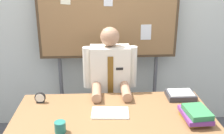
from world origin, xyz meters
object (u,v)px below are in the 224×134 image
bulletin_board (108,16)px  desk_clock (40,98)px  book_stack (196,115)px  paper_tray (181,95)px  coffee_mug (60,127)px  desk (113,121)px  open_notebook (110,113)px  person (110,95)px

bulletin_board → desk_clock: 1.16m
bulletin_board → desk_clock: bulletin_board is taller
book_stack → paper_tray: book_stack is taller
desk_clock → paper_tray: (1.31, 0.03, -0.02)m
desk_clock → coffee_mug: desk_clock is taller
desk → open_notebook: 0.10m
book_stack → person: bearing=131.9°
open_notebook → paper_tray: bearing=21.3°
desk → book_stack: book_stack is taller
book_stack → paper_tray: bearing=89.4°
bulletin_board → person: bearing=-90.0°
desk → bulletin_board: bulletin_board is taller
person → desk_clock: 0.75m
person → paper_tray: (0.66, -0.31, 0.14)m
bulletin_board → desk_clock: (-0.66, -0.73, -0.63)m
book_stack → coffee_mug: size_ratio=3.53×
bulletin_board → coffee_mug: (-0.41, -1.22, -0.63)m
bulletin_board → open_notebook: size_ratio=6.23×
desk → person: person is taller
book_stack → open_notebook: book_stack is taller
desk_clock → desk: bearing=-18.3°
desk → bulletin_board: (0.00, 0.94, 0.76)m
desk_clock → paper_tray: desk_clock is taller
book_stack → coffee_mug: 1.07m
desk → open_notebook: size_ratio=5.37×
person → desk_clock: size_ratio=13.77×
coffee_mug → open_notebook: bearing=33.6°
desk → coffee_mug: size_ratio=19.59×
bulletin_board → coffee_mug: bearing=-108.6°
person → open_notebook: size_ratio=4.37×
desk_clock → person: bearing=27.5°
bulletin_board → paper_tray: (0.66, -0.70, -0.65)m
coffee_mug → paper_tray: size_ratio=0.33×
desk → person: size_ratio=1.23×
desk_clock → open_notebook: bearing=-20.6°
coffee_mug → paper_tray: 1.19m
person → desk_clock: person is taller
person → book_stack: 0.99m
open_notebook → desk_clock: 0.67m
person → paper_tray: person is taller
person → desk_clock: bearing=-152.5°
book_stack → desk_clock: (-1.31, 0.39, -0.01)m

